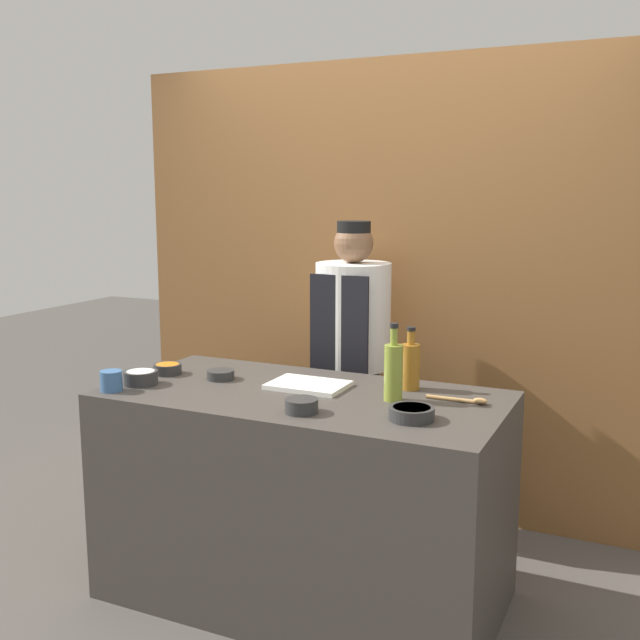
# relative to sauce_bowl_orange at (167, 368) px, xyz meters

# --- Properties ---
(ground_plane) EXTENTS (14.00, 14.00, 0.00)m
(ground_plane) POSITION_rel_sauce_bowl_orange_xyz_m (0.70, -0.03, -0.93)
(ground_plane) COLOR #4C4742
(cabinet_wall) EXTENTS (3.02, 0.18, 2.40)m
(cabinet_wall) POSITION_rel_sauce_bowl_orange_xyz_m (0.70, 1.10, 0.27)
(cabinet_wall) COLOR brown
(cabinet_wall) RESTS_ON ground_plane
(counter) EXTENTS (1.65, 0.82, 0.90)m
(counter) POSITION_rel_sauce_bowl_orange_xyz_m (0.70, -0.03, -0.48)
(counter) COLOR #3D3833
(counter) RESTS_ON ground_plane
(sauce_bowl_orange) EXTENTS (0.13, 0.13, 0.05)m
(sauce_bowl_orange) POSITION_rel_sauce_bowl_orange_xyz_m (0.00, 0.00, 0.00)
(sauce_bowl_orange) COLOR #2D2D2D
(sauce_bowl_orange) RESTS_ON counter
(sauce_bowl_yellow) EXTENTS (0.17, 0.17, 0.05)m
(sauce_bowl_yellow) POSITION_rel_sauce_bowl_orange_xyz_m (1.22, -0.19, 0.00)
(sauce_bowl_yellow) COLOR #2D2D2D
(sauce_bowl_yellow) RESTS_ON counter
(sauce_bowl_white) EXTENTS (0.15, 0.15, 0.06)m
(sauce_bowl_white) POSITION_rel_sauce_bowl_orange_xyz_m (0.01, -0.20, 0.01)
(sauce_bowl_white) COLOR #2D2D2D
(sauce_bowl_white) RESTS_ON counter
(sauce_bowl_purple) EXTENTS (0.13, 0.13, 0.05)m
(sauce_bowl_purple) POSITION_rel_sauce_bowl_orange_xyz_m (0.82, -0.28, 0.00)
(sauce_bowl_purple) COLOR #2D2D2D
(sauce_bowl_purple) RESTS_ON counter
(sauce_bowl_red) EXTENTS (0.12, 0.12, 0.04)m
(sauce_bowl_red) POSITION_rel_sauce_bowl_orange_xyz_m (0.27, 0.02, -0.00)
(sauce_bowl_red) COLOR #2D2D2D
(sauce_bowl_red) RESTS_ON counter
(cutting_board) EXTENTS (0.32, 0.23, 0.02)m
(cutting_board) POSITION_rel_sauce_bowl_orange_xyz_m (0.68, 0.06, -0.02)
(cutting_board) COLOR white
(cutting_board) RESTS_ON counter
(bottle_oil) EXTENTS (0.07, 0.07, 0.31)m
(bottle_oil) POSITION_rel_sauce_bowl_orange_xyz_m (1.08, 0.02, 0.10)
(bottle_oil) COLOR olive
(bottle_oil) RESTS_ON counter
(bottle_amber) EXTENTS (0.08, 0.08, 0.27)m
(bottle_amber) POSITION_rel_sauce_bowl_orange_xyz_m (1.08, 0.21, 0.08)
(bottle_amber) COLOR #9E661E
(bottle_amber) RESTS_ON counter
(cup_blue) EXTENTS (0.09, 0.09, 0.09)m
(cup_blue) POSITION_rel_sauce_bowl_orange_xyz_m (-0.03, -0.34, 0.02)
(cup_blue) COLOR #386093
(cup_blue) RESTS_ON counter
(wooden_spoon) EXTENTS (0.25, 0.04, 0.03)m
(wooden_spoon) POSITION_rel_sauce_bowl_orange_xyz_m (1.34, 0.11, -0.01)
(wooden_spoon) COLOR #B2844C
(wooden_spoon) RESTS_ON counter
(chef_center) EXTENTS (0.38, 0.38, 1.58)m
(chef_center) POSITION_rel_sauce_bowl_orange_xyz_m (0.61, 0.72, -0.08)
(chef_center) COLOR #28282D
(chef_center) RESTS_ON ground_plane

